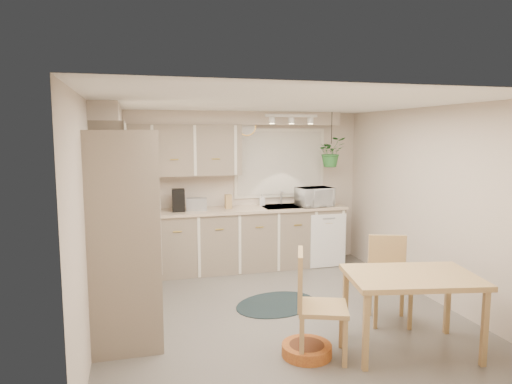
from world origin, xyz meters
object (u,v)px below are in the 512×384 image
at_px(dining_table, 410,313).
at_px(chair_left, 323,305).
at_px(chair_back, 390,281).
at_px(pet_bed, 307,350).
at_px(braided_rug, 276,304).
at_px(microwave, 315,195).

height_order(dining_table, chair_left, chair_left).
xyz_separation_m(chair_left, chair_back, (1.02, 0.52, -0.03)).
xyz_separation_m(dining_table, pet_bed, (-0.99, 0.16, -0.32)).
height_order(braided_rug, microwave, microwave).
relative_size(braided_rug, microwave, 1.99).
relative_size(chair_left, pet_bed, 2.12).
xyz_separation_m(chair_left, braided_rug, (-0.02, 1.34, -0.49)).
bearing_deg(microwave, braided_rug, -135.75).
relative_size(dining_table, microwave, 2.24).
distance_m(dining_table, braided_rug, 1.74).
relative_size(chair_back, microwave, 1.76).
distance_m(chair_left, microwave, 3.08).
xyz_separation_m(chair_back, pet_bed, (-1.16, -0.48, -0.41)).
xyz_separation_m(braided_rug, pet_bed, (-0.12, -1.30, 0.05)).
bearing_deg(dining_table, pet_bed, 170.95).
height_order(braided_rug, pet_bed, pet_bed).
distance_m(dining_table, pet_bed, 1.05).
height_order(chair_back, braided_rug, chair_back).
xyz_separation_m(dining_table, chair_back, (0.17, 0.64, 0.09)).
distance_m(chair_left, braided_rug, 1.43).
height_order(chair_left, microwave, microwave).
relative_size(pet_bed, microwave, 0.88).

